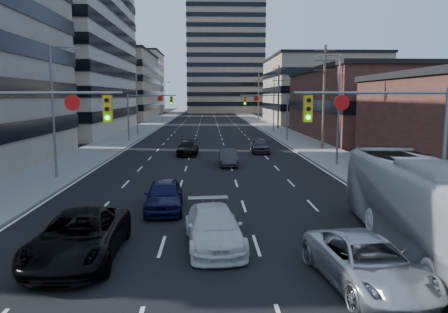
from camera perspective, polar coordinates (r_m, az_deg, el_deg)
name	(u,v)px	position (r m, az deg, el deg)	size (l,w,h in m)	color
road_surface	(208,114)	(140.11, -2.07, 5.52)	(18.00, 300.00, 0.02)	black
sidewalk_left	(172,114)	(140.57, -6.79, 5.51)	(5.00, 300.00, 0.15)	slate
sidewalk_right	(244,114)	(140.58, 2.64, 5.55)	(5.00, 300.00, 0.15)	slate
office_left_mid	(33,42)	(75.48, -23.70, 13.54)	(26.00, 34.00, 28.00)	#ADA089
office_left_far	(111,87)	(112.60, -14.54, 8.78)	(20.00, 30.00, 16.00)	gray
storefront_right_mid	(381,105)	(64.63, 19.87, 6.35)	(20.00, 30.00, 9.00)	#472119
office_right_far	(320,90)	(101.14, 12.38, 8.42)	(22.00, 28.00, 14.00)	gray
apartment_tower	(225,31)	(161.80, 0.08, 16.13)	(26.00, 26.00, 58.00)	gray
bg_block_left	(125,84)	(152.64, -12.81, 9.28)	(24.00, 24.00, 20.00)	#ADA089
bg_block_right	(308,95)	(143.61, 10.91, 7.83)	(22.00, 22.00, 12.00)	gray
signal_near_left	(25,129)	(19.51, -24.51, 3.25)	(6.59, 0.33, 6.00)	slate
signal_near_right	(387,128)	(19.52, 20.48, 3.46)	(6.59, 0.33, 6.00)	slate
signal_far_left	(147,107)	(55.54, -10.07, 6.32)	(6.09, 0.33, 6.00)	slate
signal_far_right	(269,107)	(55.54, 5.93, 6.40)	(6.09, 0.33, 6.00)	slate
utility_pole_block	(324,95)	(47.59, 12.93, 7.79)	(2.20, 0.28, 11.00)	#4C3D2D
utility_pole_midblock	(278,96)	(76.97, 7.13, 7.87)	(2.20, 0.28, 11.00)	#4C3D2D
utility_pole_distant	(259,96)	(106.69, 4.55, 7.88)	(2.20, 0.28, 11.00)	#4C3D2D
streetlight_left_near	(55,105)	(31.72, -21.19, 6.23)	(2.03, 0.22, 9.00)	slate
streetlight_left_mid	(138,101)	(65.81, -11.19, 7.17)	(2.03, 0.22, 9.00)	slate
streetlight_left_far	(163,99)	(100.52, -8.03, 7.42)	(2.03, 0.22, 9.00)	slate
streetlight_right_near	(337,104)	(36.50, 14.51, 6.65)	(2.03, 0.22, 9.00)	slate
streetlight_right_far	(273,100)	(70.76, 6.40, 7.30)	(2.03, 0.22, 9.00)	slate
black_pickup	(79,236)	(16.21, -18.39, -9.86)	(2.76, 5.99, 1.66)	black
white_van	(214,228)	(16.73, -1.34, -9.28)	(2.03, 5.00, 1.45)	silver
silver_suv	(367,263)	(14.05, 18.14, -13.03)	(2.45, 5.32, 1.48)	silver
transit_bus	(430,208)	(17.32, 25.30, -6.07)	(2.87, 12.28, 3.42)	beige
sedan_blue	(164,195)	(21.99, -7.84, -5.04)	(1.83, 4.55, 1.55)	black
sedan_grey_center	(228,158)	(35.87, 0.53, -0.14)	(1.42, 4.09, 1.35)	#2C2C2E
sedan_black_far	(188,148)	(42.46, -4.74, 1.09)	(1.92, 4.72, 1.37)	black
sedan_grey_right	(260,145)	(44.25, 4.71, 1.45)	(1.77, 4.40, 1.50)	#37373A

